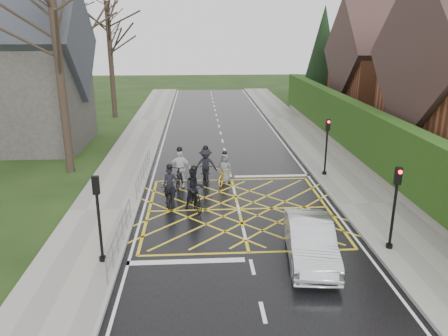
{
  "coord_description": "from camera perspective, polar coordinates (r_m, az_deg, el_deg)",
  "views": [
    {
      "loc": [
        -1.76,
        -18.02,
        7.74
      ],
      "look_at": [
        -0.53,
        2.06,
        1.3
      ],
      "focal_mm": 35.0,
      "sensor_mm": 36.0,
      "label": 1
    }
  ],
  "objects": [
    {
      "name": "sidewalk_right",
      "position": [
        21.06,
        18.45,
        -4.55
      ],
      "size": [
        3.0,
        80.0,
        0.15
      ],
      "primitive_type": "cube",
      "color": "gray",
      "rests_on": "ground"
    },
    {
      "name": "house_far",
      "position": [
        39.77,
        21.51,
        11.68
      ],
      "size": [
        9.8,
        8.8,
        10.3
      ],
      "color": "brown",
      "rests_on": "ground"
    },
    {
      "name": "stone_wall",
      "position": [
        26.87,
        17.37,
        0.96
      ],
      "size": [
        0.5,
        38.0,
        0.7
      ],
      "primitive_type": "cube",
      "color": "slate",
      "rests_on": "ground"
    },
    {
      "name": "cyclist_back",
      "position": [
        19.55,
        -3.89,
        -3.2
      ],
      "size": [
        1.16,
        2.1,
        2.02
      ],
      "rotation": [
        0.0,
        0.0,
        0.31
      ],
      "color": "black",
      "rests_on": "ground"
    },
    {
      "name": "cyclist_rear",
      "position": [
        20.22,
        -7.05,
        -3.01
      ],
      "size": [
        0.73,
        1.98,
        1.91
      ],
      "rotation": [
        0.0,
        0.0,
        -0.03
      ],
      "color": "black",
      "rests_on": "ground"
    },
    {
      "name": "tree_near",
      "position": [
        25.09,
        -21.26,
        17.01
      ],
      "size": [
        9.24,
        9.24,
        11.44
      ],
      "color": "black",
      "rests_on": "ground"
    },
    {
      "name": "cyclist_front",
      "position": [
        22.31,
        -5.76,
        -0.54
      ],
      "size": [
        1.19,
        2.16,
        2.1
      ],
      "rotation": [
        0.0,
        0.0,
        -0.15
      ],
      "color": "black",
      "rests_on": "ground"
    },
    {
      "name": "road",
      "position": [
        19.69,
        1.91,
        -5.39
      ],
      "size": [
        9.0,
        80.0,
        0.01
      ],
      "primitive_type": "cube",
      "color": "black",
      "rests_on": "ground"
    },
    {
      "name": "ground",
      "position": [
        19.69,
        1.91,
        -5.41
      ],
      "size": [
        120.0,
        120.0,
        0.0
      ],
      "primitive_type": "plane",
      "color": "black",
      "rests_on": "ground"
    },
    {
      "name": "tree_mid",
      "position": [
        33.07,
        -18.94,
        18.4
      ],
      "size": [
        10.08,
        10.08,
        12.48
      ],
      "color": "black",
      "rests_on": "ground"
    },
    {
      "name": "cyclist_lead",
      "position": [
        22.76,
        0.09,
        -0.53
      ],
      "size": [
        1.24,
        1.88,
        1.73
      ],
      "rotation": [
        0.0,
        0.0,
        -0.38
      ],
      "color": "gold",
      "rests_on": "ground"
    },
    {
      "name": "traffic_light_ne",
      "position": [
        24.03,
        13.22,
        2.62
      ],
      "size": [
        0.24,
        0.31,
        3.21
      ],
      "rotation": [
        0.0,
        0.0,
        3.14
      ],
      "color": "black",
      "rests_on": "ground"
    },
    {
      "name": "railing_north",
      "position": [
        23.27,
        -10.48,
        0.06
      ],
      "size": [
        0.05,
        6.04,
        1.03
      ],
      "color": "slate",
      "rests_on": "ground"
    },
    {
      "name": "sidewalk_left",
      "position": [
        20.03,
        -15.52,
        -5.43
      ],
      "size": [
        3.0,
        80.0,
        0.15
      ],
      "primitive_type": "cube",
      "color": "gray",
      "rests_on": "ground"
    },
    {
      "name": "traffic_light_sw",
      "position": [
        15.2,
        -16.0,
        -6.56
      ],
      "size": [
        0.24,
        0.31,
        3.21
      ],
      "color": "black",
      "rests_on": "ground"
    },
    {
      "name": "car",
      "position": [
        15.61,
        11.22,
        -9.34
      ],
      "size": [
        2.01,
        4.51,
        1.44
      ],
      "primitive_type": "imported",
      "rotation": [
        0.0,
        0.0,
        -0.11
      ],
      "color": "silver",
      "rests_on": "ground"
    },
    {
      "name": "hedge",
      "position": [
        26.44,
        17.72,
        4.59
      ],
      "size": [
        0.9,
        38.0,
        2.8
      ],
      "primitive_type": "cube",
      "color": "#17360E",
      "rests_on": "stone_wall"
    },
    {
      "name": "cyclist_mid",
      "position": [
        22.87,
        -2.39,
        -0.12
      ],
      "size": [
        1.2,
        2.07,
        1.99
      ],
      "rotation": [
        0.0,
        0.0,
        0.03
      ],
      "color": "black",
      "rests_on": "ground"
    },
    {
      "name": "tree_far",
      "position": [
        40.73,
        -14.8,
        16.42
      ],
      "size": [
        8.4,
        8.4,
        10.4
      ],
      "color": "black",
      "rests_on": "ground"
    },
    {
      "name": "railing_south",
      "position": [
        16.36,
        -13.47,
        -7.95
      ],
      "size": [
        0.05,
        5.04,
        1.03
      ],
      "color": "slate",
      "rests_on": "ground"
    },
    {
      "name": "traffic_light_se",
      "position": [
        16.58,
        21.31,
        -5.04
      ],
      "size": [
        0.24,
        0.31,
        3.21
      ],
      "rotation": [
        0.0,
        0.0,
        3.14
      ],
      "color": "black",
      "rests_on": "ground"
    },
    {
      "name": "conifer",
      "position": [
        45.84,
        12.71,
        13.9
      ],
      "size": [
        4.6,
        4.6,
        10.0
      ],
      "color": "black",
      "rests_on": "ground"
    },
    {
      "name": "church",
      "position": [
        32.37,
        -25.34,
        11.11
      ],
      "size": [
        8.8,
        7.8,
        11.0
      ],
      "color": "#2D2B28",
      "rests_on": "ground"
    }
  ]
}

